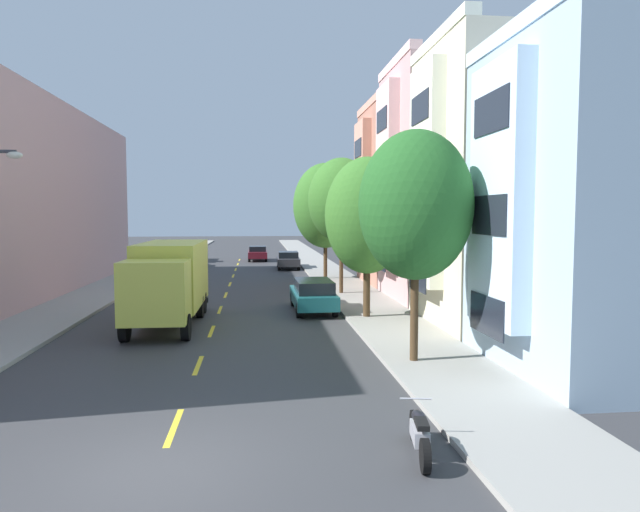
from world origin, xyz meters
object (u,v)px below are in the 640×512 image
object	(u,v)px
street_tree_farthest	(325,206)
parked_motorcycle	(420,434)
street_tree_second	(367,216)
parked_pickup_white	(192,253)
parked_wagon_teal	(313,294)
parked_hatchback_silver	(156,276)
delivery_box_truck	(169,278)
moving_burgundy_sedan	(258,253)
parked_sedan_charcoal	(288,260)
parked_sedan_forest	(185,258)
street_tree_nearest	(416,205)
street_tree_third	(341,200)

from	to	relation	value
street_tree_farthest	parked_motorcycle	xyz separation A→B (m)	(-1.65, -28.59, -4.68)
street_tree_second	parked_pickup_white	distance (m)	34.17
parked_wagon_teal	parked_hatchback_silver	bearing A→B (deg)	132.98
delivery_box_truck	parked_motorcycle	size ratio (longest dim) A/B	3.84
parked_pickup_white	moving_burgundy_sedan	xyz separation A→B (m)	(6.29, -0.18, -0.08)
street_tree_farthest	parked_sedan_charcoal	bearing A→B (deg)	103.69
parked_sedan_forest	moving_burgundy_sedan	size ratio (longest dim) A/B	1.01
parked_wagon_teal	moving_burgundy_sedan	size ratio (longest dim) A/B	1.05
parked_pickup_white	parked_hatchback_silver	size ratio (longest dim) A/B	1.33
delivery_box_truck	parked_sedan_charcoal	world-z (taller)	delivery_box_truck
delivery_box_truck	parked_pickup_white	xyz separation A→B (m)	(-2.69, 32.30, -1.06)
street_tree_farthest	parked_sedan_forest	distance (m)	16.38
moving_burgundy_sedan	parked_sedan_forest	bearing A→B (deg)	-137.75
parked_wagon_teal	parked_motorcycle	world-z (taller)	parked_wagon_teal
parked_sedan_forest	parked_wagon_teal	xyz separation A→B (m)	(8.78, -24.10, 0.05)
street_tree_second	moving_burgundy_sedan	xyz separation A→B (m)	(-4.60, 32.01, -3.68)
parked_wagon_teal	moving_burgundy_sedan	distance (m)	29.89
street_tree_nearest	parked_pickup_white	size ratio (longest dim) A/B	1.29
street_tree_second	moving_burgundy_sedan	world-z (taller)	street_tree_second
street_tree_nearest	parked_sedan_charcoal	bearing A→B (deg)	93.87
delivery_box_truck	moving_burgundy_sedan	xyz separation A→B (m)	(3.60, 32.12, -1.14)
delivery_box_truck	parked_motorcycle	world-z (taller)	delivery_box_truck
parked_motorcycle	street_tree_farthest	bearing A→B (deg)	86.70
moving_burgundy_sedan	street_tree_third	bearing A→B (deg)	-79.40
delivery_box_truck	parked_hatchback_silver	distance (m)	12.01
street_tree_farthest	parked_wagon_teal	distance (m)	13.50
street_tree_nearest	moving_burgundy_sedan	distance (m)	39.90
street_tree_farthest	moving_burgundy_sedan	xyz separation A→B (m)	(-4.60, 17.15, -4.34)
delivery_box_truck	moving_burgundy_sedan	size ratio (longest dim) A/B	1.75
street_tree_farthest	parked_motorcycle	world-z (taller)	street_tree_farthest
parked_hatchback_silver	parked_motorcycle	distance (m)	26.89
street_tree_third	parked_sedan_charcoal	bearing A→B (deg)	97.43
street_tree_nearest	parked_wagon_teal	distance (m)	10.63
street_tree_third	parked_motorcycle	xyz separation A→B (m)	(-1.65, -21.16, -4.86)
street_tree_second	parked_pickup_white	bearing A→B (deg)	108.69
parked_wagon_teal	moving_burgundy_sedan	xyz separation A→B (m)	(-2.53, 29.78, -0.05)
street_tree_nearest	parked_sedan_forest	world-z (taller)	street_tree_nearest
street_tree_nearest	parked_hatchback_silver	xyz separation A→B (m)	(-10.77, 18.99, -3.99)
parked_sedan_forest	parked_sedan_charcoal	distance (m)	9.24
street_tree_third	parked_motorcycle	world-z (taller)	street_tree_third
street_tree_nearest	street_tree_farthest	world-z (taller)	street_tree_farthest
delivery_box_truck	moving_burgundy_sedan	world-z (taller)	delivery_box_truck
street_tree_nearest	parked_wagon_teal	world-z (taller)	street_tree_nearest
street_tree_second	delivery_box_truck	world-z (taller)	street_tree_second
street_tree_nearest	street_tree_second	bearing A→B (deg)	90.00
street_tree_farthest	parked_sedan_forest	world-z (taller)	street_tree_farthest
parked_hatchback_silver	parked_wagon_teal	bearing A→B (deg)	-47.02
street_tree_third	moving_burgundy_sedan	world-z (taller)	street_tree_third
street_tree_third	parked_hatchback_silver	bearing A→B (deg)	159.01
street_tree_third	delivery_box_truck	size ratio (longest dim) A/B	0.95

